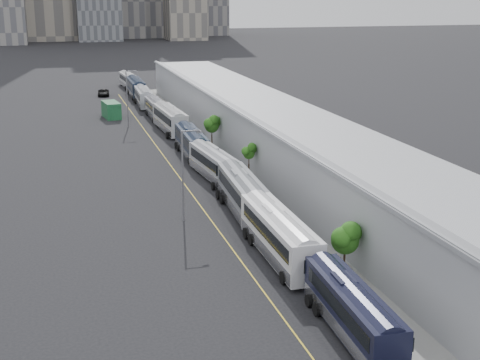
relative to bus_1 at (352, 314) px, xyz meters
name	(u,v)px	position (x,y,z in m)	size (l,w,h in m)	color
sidewalk	(283,189)	(6.93, 33.18, -1.43)	(10.00, 170.00, 0.12)	gray
lane_line	(194,197)	(-3.57, 33.18, -1.48)	(0.12, 160.00, 0.02)	gold
depot	(316,158)	(10.92, 33.18, 2.02)	(12.45, 160.40, 7.20)	gray
bus_1	(352,314)	(0.00, 0.00, 0.00)	(2.99, 12.22, 3.54)	black
bus_2	(279,239)	(-0.30, 13.76, 0.24)	(3.10, 14.03, 4.10)	white
bus_3	(243,197)	(0.19, 26.36, 0.21)	(3.56, 13.93, 4.03)	slate
bus_4	(214,167)	(0.39, 39.71, 0.06)	(3.64, 12.82, 3.70)	#92949B
bus_5	(192,145)	(0.20, 52.23, 0.10)	(2.95, 12.98, 3.78)	#162033
bus_6	(170,122)	(0.24, 69.27, 0.23)	(3.50, 14.12, 4.09)	#B4B4B6
bus_7	(156,110)	(-0.04, 82.06, -0.02)	(2.69, 11.98, 3.50)	slate
bus_8	(144,99)	(-0.39, 95.70, 0.06)	(2.99, 12.65, 3.68)	#A1A4AB
bus_9	(136,89)	(-0.18, 109.06, 0.19)	(3.04, 13.71, 4.00)	#172134
bus_10	(128,81)	(-0.08, 123.78, -0.01)	(3.13, 12.15, 3.52)	silver
tree_1	(345,236)	(3.60, 9.08, 1.80)	(2.26, 2.26, 4.44)	black
tree_2	(249,152)	(4.02, 37.27, 2.18)	(1.41, 1.41, 4.46)	black
tree_3	(212,124)	(3.69, 54.70, 2.40)	(2.06, 2.06, 4.95)	black
street_lamp_near	(184,169)	(-6.02, 25.63, 3.77)	(2.04, 0.22, 9.15)	#59595E
street_lamp_far	(128,95)	(-5.65, 75.42, 3.93)	(2.04, 0.22, 9.45)	#59595E
shipping_container	(111,110)	(-7.75, 84.73, -0.05)	(2.51, 5.81, 2.89)	#164A28
suv	(104,93)	(-6.92, 111.92, -0.77)	(2.41, 5.22, 1.45)	black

